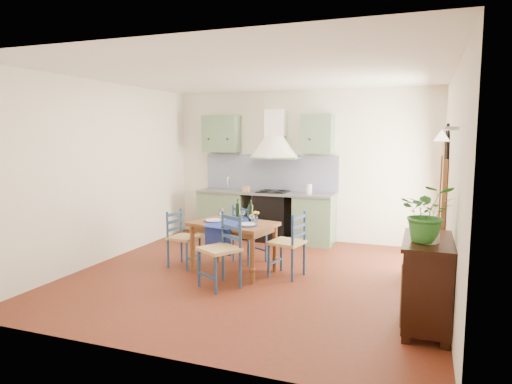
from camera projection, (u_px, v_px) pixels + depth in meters
floor at (254, 276)px, 6.44m from camera, size 5.00×5.00×0.00m
back_wall at (274, 184)px, 8.60m from camera, size 5.00×0.96×2.80m
right_wall at (450, 187)px, 5.67m from camera, size 0.26×5.00×2.80m
left_wall at (105, 172)px, 7.12m from camera, size 0.04×5.00×2.80m
ceiling at (254, 73)px, 6.08m from camera, size 5.00×5.00×0.01m
dining_table at (234, 228)px, 6.56m from camera, size 1.27×0.99×1.05m
chair_near at (222, 250)px, 5.93m from camera, size 0.62×0.62×0.97m
chair_far at (248, 233)px, 7.09m from camera, size 0.57×0.57×0.91m
chair_left at (182, 238)px, 6.87m from camera, size 0.44×0.44×0.85m
chair_right at (289, 243)px, 6.37m from camera, size 0.51×0.51×0.92m
chair_spare at (424, 247)px, 6.30m from camera, size 0.42×0.42×0.86m
sideboard at (427, 280)px, 4.67m from camera, size 0.50×1.05×0.94m
potted_plant at (428, 213)px, 4.47m from camera, size 0.55×0.48×0.58m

